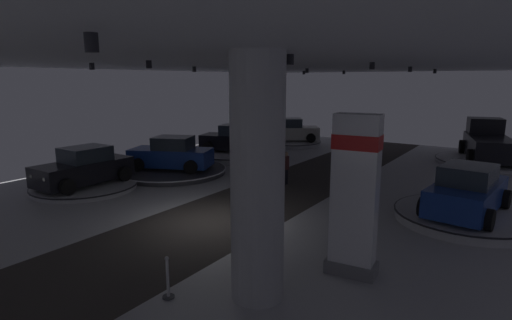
{
  "coord_description": "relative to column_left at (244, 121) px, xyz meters",
  "views": [
    {
      "loc": [
        8.91,
        -10.29,
        4.9
      ],
      "look_at": [
        -0.95,
        4.3,
        1.4
      ],
      "focal_mm": 28.43,
      "sensor_mm": 36.0,
      "label": 1
    }
  ],
  "objects": [
    {
      "name": "brand_sign_pylon",
      "position": [
        9.2,
        -8.16,
        -0.63
      ],
      "size": [
        1.32,
        0.77,
        4.11
      ],
      "color": "slate",
      "rests_on": "ground"
    },
    {
      "name": "stanchion_b",
      "position": [
        6.17,
        -11.63,
        -2.38
      ],
      "size": [
        0.28,
        0.28,
        1.01
      ],
      "color": "#333338",
      "rests_on": "ground"
    },
    {
      "name": "stanchion_a",
      "position": [
        6.06,
        -6.97,
        -2.38
      ],
      "size": [
        0.28,
        0.28,
        1.01
      ],
      "color": "#333338",
      "rests_on": "ground"
    },
    {
      "name": "display_car_far_left",
      "position": [
        -2.92,
        3.0,
        -1.61
      ],
      "size": [
        4.54,
        3.16,
        1.71
      ],
      "color": "black",
      "rests_on": "display_platform_far_left"
    },
    {
      "name": "column_right",
      "position": [
        7.81,
        -10.41,
        0.0
      ],
      "size": [
        1.2,
        1.2,
        5.5
      ],
      "color": "#ADADB2",
      "rests_on": "ground"
    },
    {
      "name": "display_platform_deep_left",
      "position": [
        -2.41,
        9.39,
        -2.58
      ],
      "size": [
        4.64,
        4.64,
        0.31
      ],
      "color": "#B7B7BC",
      "rests_on": "ground"
    },
    {
      "name": "display_platform_mid_right",
      "position": [
        11.07,
        -2.21,
        -2.56
      ],
      "size": [
        4.74,
        4.74,
        0.34
      ],
      "color": "#B7B7BC",
      "rests_on": "ground"
    },
    {
      "name": "display_car_mid_right",
      "position": [
        11.07,
        -2.24,
        -1.64
      ],
      "size": [
        2.59,
        4.37,
        1.71
      ],
      "color": "navy",
      "rests_on": "display_platform_mid_right"
    },
    {
      "name": "ceiling_with_spotlights",
      "position": [
        3.67,
        -7.24,
        2.8
      ],
      "size": [
        24.0,
        44.0,
        0.39
      ],
      "color": "silver"
    },
    {
      "name": "ground",
      "position": [
        3.67,
        -7.24,
        -2.77
      ],
      "size": [
        24.0,
        44.0,
        0.06
      ],
      "color": "#B2B2B7"
    },
    {
      "name": "display_platform_mid_left",
      "position": [
        -2.9,
        -2.63,
        -2.6
      ],
      "size": [
        5.78,
        5.78,
        0.27
      ],
      "color": "#333338",
      "rests_on": "ground"
    },
    {
      "name": "pickup_truck_deep_right",
      "position": [
        10.68,
        10.01,
        -1.56
      ],
      "size": [
        3.65,
        5.65,
        2.3
      ],
      "color": "black",
      "rests_on": "display_platform_deep_right"
    },
    {
      "name": "display_car_deep_left",
      "position": [
        -2.44,
        9.37,
        -1.67
      ],
      "size": [
        4.48,
        3.86,
        1.71
      ],
      "color": "silver",
      "rests_on": "display_platform_deep_left"
    },
    {
      "name": "stanchion_c",
      "position": [
        4.64,
        -5.95,
        -2.38
      ],
      "size": [
        0.28,
        0.28,
        1.01
      ],
      "color": "#333338",
      "rests_on": "ground"
    },
    {
      "name": "display_platform_deep_right",
      "position": [
        10.75,
        9.7,
        -2.6
      ],
      "size": [
        5.68,
        5.68,
        0.26
      ],
      "color": "#B7B7BC",
      "rests_on": "ground"
    },
    {
      "name": "display_platform_near_left",
      "position": [
        -3.84,
        -7.11,
        -2.62
      ],
      "size": [
        4.63,
        4.63,
        0.23
      ],
      "color": "#B7B7BC",
      "rests_on": "ground"
    },
    {
      "name": "display_car_near_left",
      "position": [
        -3.84,
        -7.08,
        -1.76
      ],
      "size": [
        2.22,
        4.25,
        1.71
      ],
      "color": "black",
      "rests_on": "display_platform_near_left"
    },
    {
      "name": "visitor_walking_near",
      "position": [
        3.3,
        -1.28,
        -1.84
      ],
      "size": [
        0.32,
        0.32,
        1.59
      ],
      "color": "black",
      "rests_on": "ground"
    },
    {
      "name": "display_platform_far_left",
      "position": [
        -2.95,
        2.99,
        -2.54
      ],
      "size": [
        5.69,
        5.69,
        0.37
      ],
      "color": "#B7B7BC",
      "rests_on": "ground"
    },
    {
      "name": "display_car_mid_left",
      "position": [
        -2.88,
        -2.62,
        -1.72
      ],
      "size": [
        4.57,
        3.44,
        1.71
      ],
      "color": "navy",
      "rests_on": "display_platform_mid_left"
    },
    {
      "name": "column_left",
      "position": [
        0.0,
        0.0,
        0.0
      ],
      "size": [
        1.13,
        1.13,
        5.5
      ],
      "color": "silver",
      "rests_on": "ground"
    }
  ]
}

